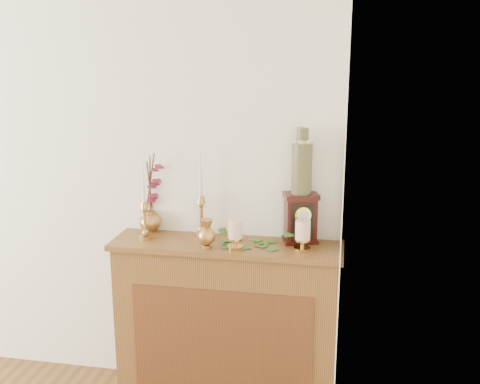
% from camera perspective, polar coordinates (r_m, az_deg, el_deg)
% --- Properties ---
extents(console_shelf, '(1.24, 0.34, 0.93)m').
position_cam_1_polar(console_shelf, '(3.20, -1.37, -13.56)').
color(console_shelf, brown).
rests_on(console_shelf, ground).
extents(candlestick_left, '(0.07, 0.07, 0.43)m').
position_cam_1_polar(candlestick_left, '(3.07, -9.67, -2.22)').
color(candlestick_left, tan).
rests_on(candlestick_left, console_shelf).
extents(candlestick_center, '(0.08, 0.08, 0.47)m').
position_cam_1_polar(candlestick_center, '(3.07, -3.97, -1.77)').
color(candlestick_center, tan).
rests_on(candlestick_center, console_shelf).
extents(bud_vase, '(0.10, 0.10, 0.15)m').
position_cam_1_polar(bud_vase, '(2.91, -3.41, -4.29)').
color(bud_vase, tan).
rests_on(bud_vase, console_shelf).
extents(ginger_jar, '(0.19, 0.20, 0.46)m').
position_cam_1_polar(ginger_jar, '(3.19, -8.76, -0.34)').
color(ginger_jar, tan).
rests_on(ginger_jar, console_shelf).
extents(pillar_candle_left, '(0.08, 0.08, 0.16)m').
position_cam_1_polar(pillar_candle_left, '(2.89, -0.51, -4.17)').
color(pillar_candle_left, '#BE8B42').
rests_on(pillar_candle_left, console_shelf).
extents(pillar_candle_right, '(0.09, 0.09, 0.17)m').
position_cam_1_polar(pillar_candle_right, '(2.89, 6.38, -4.24)').
color(pillar_candle_right, '#BE8B42').
rests_on(pillar_candle_right, console_shelf).
extents(ivy_garland, '(0.50, 0.19, 0.09)m').
position_cam_1_polar(ivy_garland, '(3.01, 2.03, -4.83)').
color(ivy_garland, '#376125').
rests_on(ivy_garland, console_shelf).
extents(mantel_clock, '(0.21, 0.17, 0.27)m').
position_cam_1_polar(mantel_clock, '(3.00, 6.17, -2.68)').
color(mantel_clock, '#330D0A').
rests_on(mantel_clock, console_shelf).
extents(ceramic_vase, '(0.11, 0.11, 0.35)m').
position_cam_1_polar(ceramic_vase, '(2.93, 6.30, 2.81)').
color(ceramic_vase, '#183124').
rests_on(ceramic_vase, mantel_clock).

